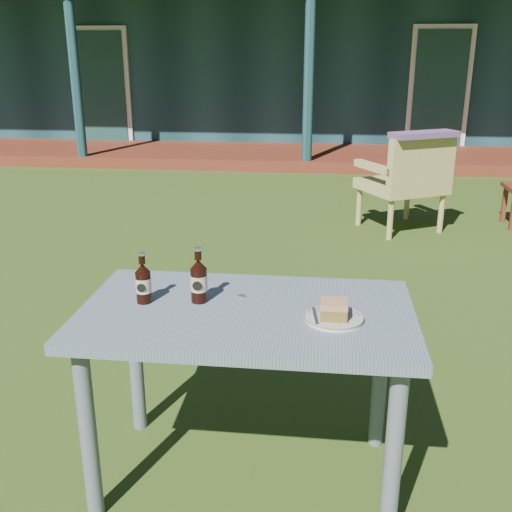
# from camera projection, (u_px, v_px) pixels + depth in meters

# --- Properties ---
(ground) EXTENTS (80.00, 80.00, 0.00)m
(ground) POSITION_uv_depth(u_px,v_px,m) (279.00, 311.00, 3.88)
(ground) COLOR #334916
(pavilion) EXTENTS (15.80, 8.30, 3.45)m
(pavilion) POSITION_uv_depth(u_px,v_px,m) (317.00, 51.00, 12.19)
(pavilion) COLOR #17383D
(pavilion) RESTS_ON ground
(cafe_table) EXTENTS (1.20, 0.70, 0.72)m
(cafe_table) POSITION_uv_depth(u_px,v_px,m) (246.00, 335.00, 2.18)
(cafe_table) COLOR slate
(cafe_table) RESTS_ON ground
(plate) EXTENTS (0.20, 0.20, 0.01)m
(plate) POSITION_uv_depth(u_px,v_px,m) (334.00, 318.00, 2.06)
(plate) COLOR silver
(plate) RESTS_ON cafe_table
(cake_slice) EXTENTS (0.09, 0.09, 0.06)m
(cake_slice) POSITION_uv_depth(u_px,v_px,m) (334.00, 309.00, 2.04)
(cake_slice) COLOR brown
(cake_slice) RESTS_ON plate
(fork) EXTENTS (0.03, 0.14, 0.00)m
(fork) POSITION_uv_depth(u_px,v_px,m) (315.00, 316.00, 2.05)
(fork) COLOR silver
(fork) RESTS_ON plate
(cola_bottle_near) EXTENTS (0.06, 0.06, 0.21)m
(cola_bottle_near) POSITION_uv_depth(u_px,v_px,m) (199.00, 280.00, 2.19)
(cola_bottle_near) COLOR black
(cola_bottle_near) RESTS_ON cafe_table
(cola_bottle_far) EXTENTS (0.06, 0.06, 0.19)m
(cola_bottle_far) POSITION_uv_depth(u_px,v_px,m) (143.00, 283.00, 2.18)
(cola_bottle_far) COLOR black
(cola_bottle_far) RESTS_ON cafe_table
(bottle_cap) EXTENTS (0.03, 0.03, 0.01)m
(bottle_cap) POSITION_uv_depth(u_px,v_px,m) (242.00, 296.00, 2.25)
(bottle_cap) COLOR silver
(bottle_cap) RESTS_ON cafe_table
(armchair_left) EXTENTS (0.88, 0.87, 0.89)m
(armchair_left) POSITION_uv_depth(u_px,v_px,m) (408.00, 178.00, 5.46)
(armchair_left) COLOR tan
(armchair_left) RESTS_ON ground
(floral_throw) EXTENTS (0.64, 0.48, 0.05)m
(floral_throw) POSITION_uv_depth(u_px,v_px,m) (424.00, 134.00, 5.17)
(floral_throw) COLOR #62446D
(floral_throw) RESTS_ON armchair_left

